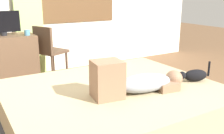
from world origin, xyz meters
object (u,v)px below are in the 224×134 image
at_px(chair_by_desk, 48,49).
at_px(cat, 194,75).
at_px(bed, 114,107).
at_px(desk, 4,61).
at_px(tv_monitor, 2,23).
at_px(person_lying, 135,81).
at_px(cup, 27,33).

bearing_deg(chair_by_desk, cat, -65.23).
relative_size(bed, cat, 6.16).
distance_m(desk, tv_monitor, 0.55).
distance_m(person_lying, desk, 2.32).
relative_size(bed, chair_by_desk, 2.46).
height_order(bed, cat, cat).
relative_size(bed, person_lying, 2.24).
bearing_deg(tv_monitor, bed, -70.42).
xyz_separation_m(cup, chair_by_desk, (0.29, -0.04, -0.27)).
relative_size(cat, desk, 0.38).
relative_size(cat, tv_monitor, 0.72).
relative_size(cat, cup, 4.29).
distance_m(tv_monitor, cup, 0.36).
height_order(person_lying, chair_by_desk, chair_by_desk).
bearing_deg(tv_monitor, person_lying, -69.98).
height_order(tv_monitor, cup, tv_monitor).
bearing_deg(person_lying, cat, -3.96).
bearing_deg(chair_by_desk, cup, 172.27).
height_order(bed, person_lying, person_lying).
height_order(bed, desk, desk).
relative_size(tv_monitor, cup, 5.99).
distance_m(tv_monitor, chair_by_desk, 0.74).
bearing_deg(tv_monitor, cat, -55.52).
height_order(person_lying, cup, cup).
height_order(cat, desk, desk).
bearing_deg(bed, cat, -18.32).
bearing_deg(bed, tv_monitor, 109.58).
xyz_separation_m(tv_monitor, cup, (0.30, -0.15, -0.14)).
height_order(cup, chair_by_desk, chair_by_desk).
relative_size(bed, cup, 26.40).
bearing_deg(tv_monitor, chair_by_desk, -17.74).
xyz_separation_m(person_lying, chair_by_desk, (-0.20, 1.98, -0.03)).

